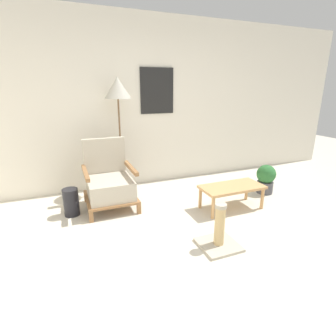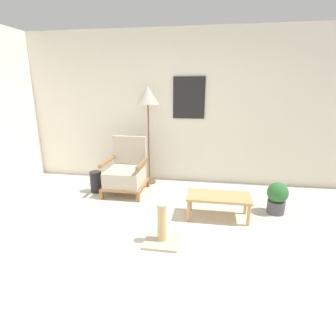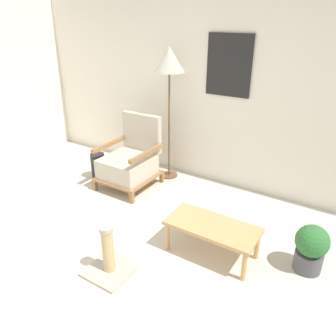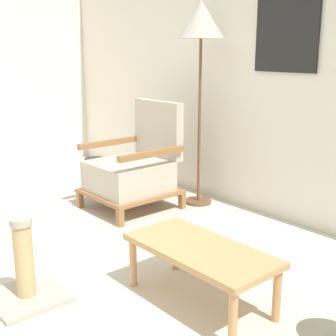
{
  "view_description": "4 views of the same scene",
  "coord_description": "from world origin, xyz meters",
  "px_view_note": "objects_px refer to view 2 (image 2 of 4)",
  "views": [
    {
      "loc": [
        -1.3,
        -1.75,
        1.6
      ],
      "look_at": [
        -0.02,
        1.43,
        0.55
      ],
      "focal_mm": 28.0,
      "sensor_mm": 36.0,
      "label": 1
    },
    {
      "loc": [
        0.59,
        -2.35,
        1.75
      ],
      "look_at": [
        -0.02,
        1.43,
        0.55
      ],
      "focal_mm": 28.0,
      "sensor_mm": 36.0,
      "label": 2
    },
    {
      "loc": [
        1.76,
        -1.35,
        2.1
      ],
      "look_at": [
        -0.02,
        1.43,
        0.55
      ],
      "focal_mm": 35.0,
      "sensor_mm": 36.0,
      "label": 3
    },
    {
      "loc": [
        2.41,
        -0.66,
        1.37
      ],
      "look_at": [
        -0.02,
        1.43,
        0.55
      ],
      "focal_mm": 50.0,
      "sensor_mm": 36.0,
      "label": 4
    }
  ],
  "objects_px": {
    "coffee_table": "(218,198)",
    "potted_plant": "(277,197)",
    "floor_lamp": "(148,99)",
    "scratching_post": "(162,231)",
    "armchair": "(126,172)",
    "vase": "(96,182)"
  },
  "relations": [
    {
      "from": "armchair",
      "to": "floor_lamp",
      "type": "bearing_deg",
      "value": 60.42
    },
    {
      "from": "floor_lamp",
      "to": "vase",
      "type": "distance_m",
      "value": 1.68
    },
    {
      "from": "floor_lamp",
      "to": "vase",
      "type": "bearing_deg",
      "value": -143.89
    },
    {
      "from": "coffee_table",
      "to": "potted_plant",
      "type": "distance_m",
      "value": 0.87
    },
    {
      "from": "coffee_table",
      "to": "scratching_post",
      "type": "height_order",
      "value": "scratching_post"
    },
    {
      "from": "armchair",
      "to": "scratching_post",
      "type": "distance_m",
      "value": 1.67
    },
    {
      "from": "potted_plant",
      "to": "scratching_post",
      "type": "relative_size",
      "value": 0.94
    },
    {
      "from": "floor_lamp",
      "to": "scratching_post",
      "type": "bearing_deg",
      "value": -72.86
    },
    {
      "from": "vase",
      "to": "scratching_post",
      "type": "bearing_deg",
      "value": -43.64
    },
    {
      "from": "coffee_table",
      "to": "vase",
      "type": "height_order",
      "value": "vase"
    },
    {
      "from": "scratching_post",
      "to": "vase",
      "type": "bearing_deg",
      "value": 136.36
    },
    {
      "from": "armchair",
      "to": "coffee_table",
      "type": "bearing_deg",
      "value": -24.37
    },
    {
      "from": "scratching_post",
      "to": "coffee_table",
      "type": "bearing_deg",
      "value": 47.77
    },
    {
      "from": "armchair",
      "to": "vase",
      "type": "height_order",
      "value": "armchair"
    },
    {
      "from": "floor_lamp",
      "to": "scratching_post",
      "type": "distance_m",
      "value": 2.44
    },
    {
      "from": "armchair",
      "to": "vase",
      "type": "xyz_separation_m",
      "value": [
        -0.52,
        -0.08,
        -0.17
      ]
    },
    {
      "from": "floor_lamp",
      "to": "scratching_post",
      "type": "relative_size",
      "value": 3.62
    },
    {
      "from": "armchair",
      "to": "scratching_post",
      "type": "height_order",
      "value": "armchair"
    },
    {
      "from": "armchair",
      "to": "scratching_post",
      "type": "xyz_separation_m",
      "value": [
        0.88,
        -1.41,
        -0.21
      ]
    },
    {
      "from": "potted_plant",
      "to": "scratching_post",
      "type": "xyz_separation_m",
      "value": [
        -1.48,
        -0.99,
        -0.1
      ]
    },
    {
      "from": "armchair",
      "to": "vase",
      "type": "relative_size",
      "value": 2.55
    },
    {
      "from": "vase",
      "to": "potted_plant",
      "type": "xyz_separation_m",
      "value": [
        2.88,
        -0.34,
        0.06
      ]
    }
  ]
}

